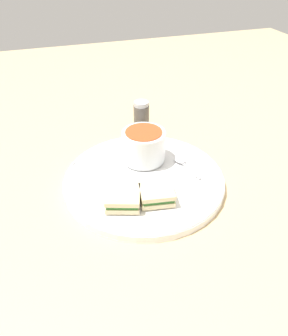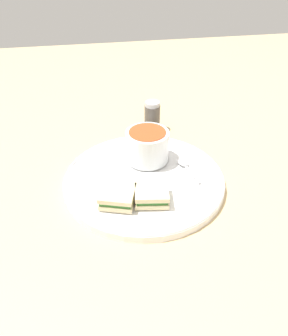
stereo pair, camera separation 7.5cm
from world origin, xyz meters
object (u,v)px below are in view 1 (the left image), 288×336
(spoon, at_px, (181,161))
(sandwich_half_near, at_px, (123,198))
(soup_bowl, at_px, (144,145))
(salt_shaker, at_px, (141,116))
(sandwich_half_far, at_px, (158,193))

(spoon, height_order, sandwich_half_near, sandwich_half_near)
(soup_bowl, distance_m, sandwich_half_near, 0.17)
(spoon, xyz_separation_m, salt_shaker, (0.03, -0.22, 0.02))
(spoon, bearing_deg, soup_bowl, 50.83)
(spoon, bearing_deg, salt_shaker, -2.82)
(sandwich_half_near, height_order, sandwich_half_far, same)
(spoon, relative_size, sandwich_half_near, 1.16)
(sandwich_half_far, bearing_deg, spoon, -132.65)
(soup_bowl, height_order, sandwich_half_far, soup_bowl)
(salt_shaker, bearing_deg, spoon, 98.31)
(sandwich_half_near, bearing_deg, sandwich_half_far, 175.02)
(soup_bowl, bearing_deg, salt_shaker, -105.80)
(soup_bowl, bearing_deg, sandwich_half_near, 57.64)
(sandwich_half_near, xyz_separation_m, salt_shaker, (-0.14, -0.32, 0.01))
(soup_bowl, bearing_deg, sandwich_half_far, 83.75)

